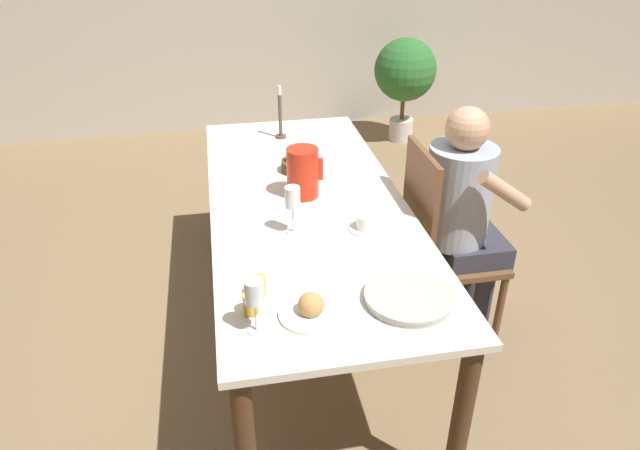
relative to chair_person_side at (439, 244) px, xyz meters
name	(u,v)px	position (x,y,z in m)	size (l,w,h in m)	color
ground_plane	(309,330)	(-0.61, 0.11, -0.52)	(20.00, 20.00, 0.00)	#7F6647
dining_table	(307,218)	(-0.61, 0.11, 0.14)	(0.87, 2.11, 0.76)	silver
chair_person_side	(439,244)	(0.00, 0.00, 0.00)	(0.42, 0.42, 1.00)	brown
person_seated	(464,209)	(0.10, -0.01, 0.19)	(0.39, 0.41, 1.19)	#33333D
red_pitcher	(303,172)	(-0.62, 0.16, 0.35)	(0.17, 0.14, 0.23)	red
wine_glass_water	(293,199)	(-0.71, -0.16, 0.39)	(0.06, 0.06, 0.20)	white
wine_glass_juice	(254,295)	(-0.92, -0.74, 0.38)	(0.06, 0.06, 0.19)	white
teacup_near_person	(366,224)	(-0.42, -0.19, 0.26)	(0.14, 0.14, 0.06)	white
serving_tray	(409,297)	(-0.40, -0.68, 0.25)	(0.31, 0.31, 0.03)	#B7B2A8
bread_plate	(311,309)	(-0.73, -0.69, 0.26)	(0.22, 0.22, 0.09)	white
jam_jar_amber	(258,286)	(-0.89, -0.56, 0.28)	(0.06, 0.06, 0.07)	gold
jam_jar_red	(251,303)	(-0.93, -0.65, 0.28)	(0.06, 0.06, 0.07)	gold
fruit_bowl	(299,164)	(-0.60, 0.43, 0.27)	(0.17, 0.17, 0.10)	brown
candlestick_tall	(280,118)	(-0.63, 0.89, 0.35)	(0.06, 0.06, 0.30)	#4C4238
potted_plant	(405,73)	(0.66, 2.58, 0.09)	(0.54, 0.54, 0.91)	beige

